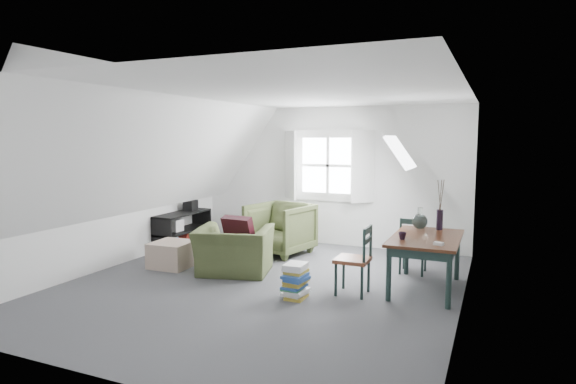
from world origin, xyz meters
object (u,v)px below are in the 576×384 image
at_px(dining_chair_far, 413,244).
at_px(dining_chair_near, 355,259).
at_px(ottoman, 173,254).
at_px(media_shelf, 182,232).
at_px(armchair_near, 234,273).
at_px(magazine_stack, 296,281).
at_px(armchair_far, 280,254).
at_px(dining_table, 426,244).

relative_size(dining_chair_far, dining_chair_near, 0.94).
xyz_separation_m(ottoman, media_shelf, (-0.64, 1.11, 0.09)).
bearing_deg(armchair_near, dining_chair_far, -171.32).
bearing_deg(ottoman, magazine_stack, -14.35).
height_order(armchair_near, armchair_far, armchair_far).
distance_m(dining_chair_far, media_shelf, 4.04).
bearing_deg(dining_chair_far, dining_chair_near, 66.52).
bearing_deg(dining_chair_far, media_shelf, -1.54).
bearing_deg(armchair_near, magazine_stack, 137.58).
distance_m(dining_chair_far, magazine_stack, 2.03).
relative_size(dining_chair_near, magazine_stack, 2.05).
xyz_separation_m(armchair_near, media_shelf, (-1.67, 1.05, 0.28)).
distance_m(armchair_far, media_shelf, 1.84).
bearing_deg(ottoman, armchair_near, 3.50).
distance_m(ottoman, media_shelf, 1.28).
height_order(dining_table, dining_chair_far, dining_chair_far).
height_order(armchair_near, dining_chair_far, dining_chair_far).
bearing_deg(media_shelf, armchair_near, -30.50).
bearing_deg(armchair_far, dining_chair_far, 5.46).
height_order(armchair_far, ottoman, armchair_far).
relative_size(ottoman, dining_chair_near, 0.66).
bearing_deg(dining_table, dining_chair_far, 116.17).
height_order(armchair_near, dining_table, dining_table).
height_order(dining_table, magazine_stack, dining_table).
bearing_deg(media_shelf, dining_chair_far, 1.24).
distance_m(armchair_far, ottoman, 1.83).
distance_m(armchair_near, ottoman, 1.06).
bearing_deg(dining_table, armchair_near, -167.85).
distance_m(armchair_far, dining_table, 2.77).
bearing_deg(ottoman, armchair_far, 50.50).
xyz_separation_m(dining_chair_far, media_shelf, (-4.04, 0.02, -0.14)).
height_order(dining_table, dining_chair_near, dining_chair_near).
xyz_separation_m(armchair_near, dining_chair_far, (2.36, 1.03, 0.43)).
relative_size(dining_chair_far, magazine_stack, 1.93).
xyz_separation_m(armchair_near, dining_chair_near, (1.86, -0.21, 0.45)).
xyz_separation_m(armchair_far, magazine_stack, (1.11, -1.98, 0.21)).
distance_m(dining_table, dining_chair_far, 0.77).
height_order(dining_table, media_shelf, dining_table).
bearing_deg(ottoman, dining_chair_near, -2.96).
bearing_deg(magazine_stack, dining_chair_near, 34.41).
xyz_separation_m(armchair_near, ottoman, (-1.04, -0.06, 0.19)).
distance_m(ottoman, dining_table, 3.71).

